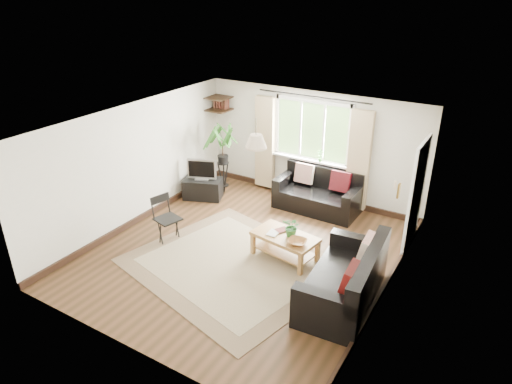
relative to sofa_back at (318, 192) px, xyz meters
The scene contains 24 objects.
floor 2.33m from the sofa_back, 100.23° to the right, with size 5.50×5.50×0.00m, color #322110.
ceiling 3.03m from the sofa_back, 100.23° to the right, with size 5.50×5.50×0.00m, color white.
wall_back 1.02m from the sofa_back, 129.25° to the left, with size 5.00×0.02×2.40m, color silver.
wall_front 5.08m from the sofa_back, 94.64° to the right, with size 5.00×0.02×2.40m, color silver.
wall_left 3.76m from the sofa_back, 142.22° to the right, with size 0.02×5.50×2.40m, color silver.
wall_right 3.17m from the sofa_back, 47.10° to the right, with size 0.02×5.50×2.40m, color silver.
rug 2.75m from the sofa_back, 97.87° to the right, with size 3.27×2.80×0.02m, color #C0B695.
window 1.29m from the sofa_back, 131.62° to the left, with size 2.50×0.16×2.16m, color white, non-canonical shape.
door 2.22m from the sofa_back, 14.99° to the right, with size 0.06×0.96×2.06m, color silver.
corner_shelf 3.05m from the sofa_back, behind, with size 0.50×0.50×0.34m, color black, non-canonical shape.
pendant_lamp 2.51m from the sofa_back, 102.37° to the right, with size 0.36×0.36×0.54m, color beige, non-canonical shape.
wall_sconce 3.11m from the sofa_back, 43.98° to the right, with size 0.12×0.12×0.28m, color beige, non-canonical shape.
sofa_back is the anchor object (origin of this frame).
sofa_right 3.04m from the sofa_back, 59.00° to the right, with size 0.93×1.87×0.88m, color black, non-canonical shape.
coffee_table 2.05m from the sofa_back, 82.02° to the right, with size 1.12×0.61×0.46m, color olive, non-canonical shape.
table_plant 2.04m from the sofa_back, 78.83° to the right, with size 0.32×0.28×0.36m, color #286227.
bowl 2.25m from the sofa_back, 74.80° to the right, with size 0.31×0.31×0.08m, color #9E6736.
book_a 2.08m from the sofa_back, 90.40° to the right, with size 0.18×0.25×0.02m, color silver.
book_b 1.87m from the sofa_back, 87.52° to the right, with size 0.17×0.22×0.02m, color #5D2B25.
tv_stand 2.56m from the sofa_back, 161.98° to the right, with size 0.83×0.47×0.45m, color black.
tv 2.57m from the sofa_back, 162.00° to the right, with size 0.64×0.21×0.49m, color #A5A5AA, non-canonical shape.
palm_stand 2.25m from the sofa_back, behind, with size 0.62×0.62×1.59m, color black, non-canonical shape.
folding_chair 3.20m from the sofa_back, 125.47° to the right, with size 0.45×0.45×0.87m, color black, non-canonical shape.
sill_plant 0.77m from the sofa_back, 112.51° to the left, with size 0.14×0.10×0.27m, color #2D6023.
Camera 1 is at (3.76, -5.87, 4.47)m, focal length 32.00 mm.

